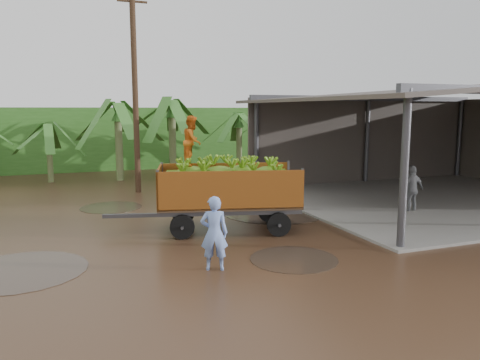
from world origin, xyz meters
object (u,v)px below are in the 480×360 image
object	(u,v)px
man_grey	(412,189)
man_blue	(214,233)
banana_trailer	(227,188)
utility_pole	(135,90)

from	to	relation	value
man_grey	man_blue	bearing A→B (deg)	16.78
banana_trailer	man_grey	world-z (taller)	banana_trailer
utility_pole	man_blue	bearing A→B (deg)	-89.65
man_blue	utility_pole	world-z (taller)	utility_pole
utility_pole	man_grey	bearing A→B (deg)	-42.51
banana_trailer	utility_pole	distance (m)	8.05
man_grey	utility_pole	distance (m)	11.48
banana_trailer	man_blue	bearing A→B (deg)	-99.30
man_grey	utility_pole	world-z (taller)	utility_pole
banana_trailer	man_blue	xyz separation A→B (m)	(-1.41, -3.16, -0.40)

